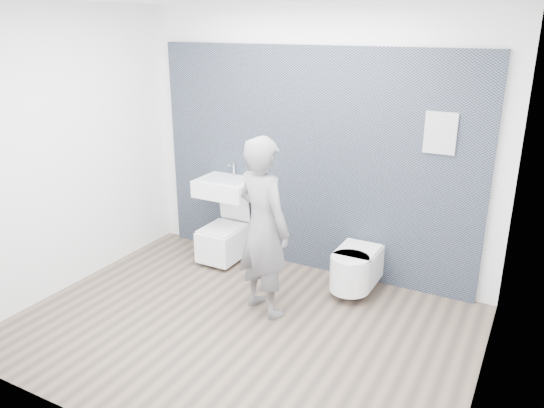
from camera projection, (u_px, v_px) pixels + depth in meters
The scene contains 8 objects.
ground at pixel (241, 327), 4.79m from camera, with size 4.00×4.00×0.00m, color brown.
room_shell at pixel (236, 138), 4.22m from camera, with size 4.00×4.00×4.00m.
tile_wall at pixel (308, 265), 6.01m from camera, with size 3.60×0.06×2.40m, color black.
washbasin at pixel (226, 187), 5.92m from camera, with size 0.63×0.47×0.47m.
toilet_square at pixel (225, 240), 6.07m from camera, with size 0.41×0.60×0.81m.
toilet_rounded at pixel (354, 268), 5.31m from camera, with size 0.40×0.68×0.36m.
info_placard at pixel (424, 293), 5.39m from camera, with size 0.29×0.03×0.39m, color white.
visitor at pixel (263, 227), 4.81m from camera, with size 0.62×0.41×1.70m, color slate.
Camera 1 is at (2.22, -3.53, 2.62)m, focal length 35.00 mm.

